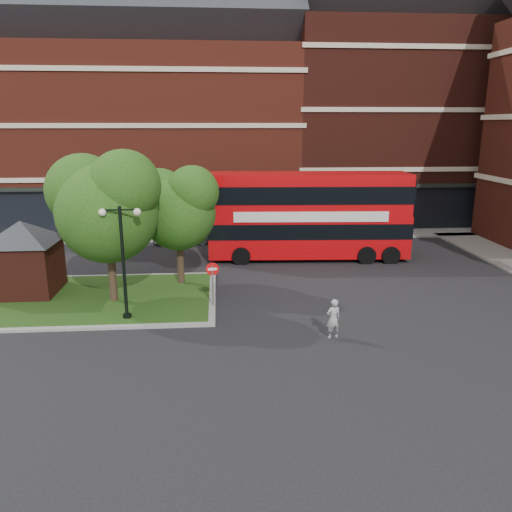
{
  "coord_description": "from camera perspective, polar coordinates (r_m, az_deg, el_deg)",
  "views": [
    {
      "loc": [
        -1.49,
        -20.33,
        8.26
      ],
      "look_at": [
        0.32,
        3.13,
        2.0
      ],
      "focal_mm": 35.0,
      "sensor_mm": 36.0,
      "label": 1
    }
  ],
  "objects": [
    {
      "name": "woman",
      "position": [
        20.06,
        8.84,
        -7.09
      ],
      "size": [
        0.66,
        0.51,
        1.62
      ],
      "primitive_type": "imported",
      "rotation": [
        0.0,
        0.0,
        3.38
      ],
      "color": "#98989B",
      "rests_on": "ground"
    },
    {
      "name": "no_entry_sign",
      "position": [
        22.84,
        -5.0,
        -2.26
      ],
      "size": [
        0.6,
        0.11,
        2.16
      ],
      "rotation": [
        0.0,
        0.0,
        0.11
      ],
      "color": "slate",
      "rests_on": "ground"
    },
    {
      "name": "terrace_far_left",
      "position": [
        44.83,
        -13.1,
        12.91
      ],
      "size": [
        26.0,
        12.0,
        14.0
      ],
      "primitive_type": "cube",
      "color": "maroon",
      "rests_on": "ground"
    },
    {
      "name": "traffic_island",
      "position": [
        25.57,
        -18.97,
        -4.63
      ],
      "size": [
        12.6,
        7.6,
        0.15
      ],
      "color": "gray",
      "rests_on": "ground"
    },
    {
      "name": "terrace_far_right",
      "position": [
        46.96,
        15.32,
        14.07
      ],
      "size": [
        18.0,
        12.0,
        16.0
      ],
      "primitive_type": "cube",
      "color": "#471911",
      "rests_on": "ground"
    },
    {
      "name": "lamp_far_right",
      "position": [
        37.08,
        13.77,
        6.04
      ],
      "size": [
        1.72,
        0.36,
        5.0
      ],
      "color": "black",
      "rests_on": "ground"
    },
    {
      "name": "bus",
      "position": [
        31.17,
        6.01,
        5.25
      ],
      "size": [
        12.43,
        3.45,
        4.7
      ],
      "rotation": [
        0.0,
        0.0,
        -0.05
      ],
      "color": "#BB070B",
      "rests_on": "ground"
    },
    {
      "name": "tree_island_east",
      "position": [
        25.79,
        -9.05,
        5.75
      ],
      "size": [
        4.46,
        3.9,
        6.29
      ],
      "color": "#2D2116",
      "rests_on": "ground"
    },
    {
      "name": "lamp_island",
      "position": [
        21.61,
        -14.96,
        -0.17
      ],
      "size": [
        1.72,
        0.36,
        5.0
      ],
      "color": "black",
      "rests_on": "ground"
    },
    {
      "name": "tree_island_west",
      "position": [
        23.72,
        -16.88,
        5.86
      ],
      "size": [
        5.4,
        4.71,
        7.21
      ],
      "color": "#2D2116",
      "rests_on": "ground"
    },
    {
      "name": "pavement_far",
      "position": [
        37.76,
        -2.05,
        2.34
      ],
      "size": [
        44.0,
        3.0,
        0.12
      ],
      "primitive_type": "cube",
      "color": "slate",
      "rests_on": "ground"
    },
    {
      "name": "lamp_far_left",
      "position": [
        35.43,
        1.3,
        6.07
      ],
      "size": [
        1.72,
        0.36,
        5.0
      ],
      "color": "black",
      "rests_on": "ground"
    },
    {
      "name": "ground",
      "position": [
        22.0,
        -0.21,
        -7.16
      ],
      "size": [
        120.0,
        120.0,
        0.0
      ],
      "primitive_type": "plane",
      "color": "black",
      "rests_on": "ground"
    },
    {
      "name": "kiosk",
      "position": [
        26.79,
        -25.07,
        0.65
      ],
      "size": [
        6.51,
        6.51,
        3.6
      ],
      "color": "#471911",
      "rests_on": "traffic_island"
    },
    {
      "name": "car_white",
      "position": [
        36.99,
        7.05,
        2.93
      ],
      "size": [
        4.05,
        1.46,
        1.33
      ],
      "primitive_type": "imported",
      "rotation": [
        0.0,
        0.0,
        1.56
      ],
      "color": "white",
      "rests_on": "ground"
    },
    {
      "name": "car_silver",
      "position": [
        35.73,
        -8.36,
        2.52
      ],
      "size": [
        4.27,
        2.1,
        1.4
      ],
      "primitive_type": "imported",
      "rotation": [
        0.0,
        0.0,
        1.68
      ],
      "color": "#B8BBC0",
      "rests_on": "ground"
    }
  ]
}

